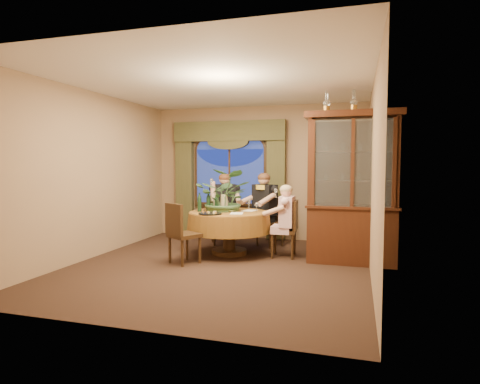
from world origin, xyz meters
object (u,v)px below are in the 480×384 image
(stoneware_vase, at_px, (224,203))
(centerpiece_plant, at_px, (225,176))
(olive_bowl, at_px, (231,211))
(wine_bottle_2, at_px, (199,202))
(oil_lamp_center, at_px, (354,101))
(wine_bottle_4, at_px, (216,201))
(oil_lamp_right, at_px, (382,99))
(person_pink, at_px, (287,221))
(chair_front_left, at_px, (185,233))
(chair_back, at_px, (222,220))
(china_cabinet, at_px, (352,188))
(person_scarf, at_px, (265,210))
(wine_bottle_3, at_px, (217,202))
(dining_table, at_px, (229,233))
(person_back, at_px, (225,208))
(chair_back_right, at_px, (270,221))
(wine_bottle_0, at_px, (208,202))
(chair_right, at_px, (284,229))
(oil_lamp_left, at_px, (327,102))
(wine_bottle_1, at_px, (215,202))

(stoneware_vase, height_order, centerpiece_plant, centerpiece_plant)
(olive_bowl, distance_m, wine_bottle_2, 0.58)
(oil_lamp_center, bearing_deg, wine_bottle_4, 173.91)
(oil_lamp_right, bearing_deg, person_pink, 177.76)
(chair_front_left, bearing_deg, centerpiece_plant, 99.16)
(oil_lamp_right, height_order, wine_bottle_4, oil_lamp_right)
(chair_back, bearing_deg, centerpiece_plant, 87.10)
(wine_bottle_2, bearing_deg, china_cabinet, 1.49)
(china_cabinet, distance_m, person_scarf, 1.90)
(olive_bowl, xyz_separation_m, wine_bottle_2, (-0.56, -0.07, 0.14))
(wine_bottle_2, distance_m, wine_bottle_3, 0.30)
(dining_table, bearing_deg, person_back, 112.78)
(china_cabinet, relative_size, oil_lamp_right, 7.07)
(chair_back_right, relative_size, stoneware_vase, 3.33)
(stoneware_vase, xyz_separation_m, wine_bottle_0, (-0.23, -0.20, 0.02))
(chair_front_left, distance_m, wine_bottle_3, 0.95)
(oil_lamp_right, bearing_deg, wine_bottle_3, 179.30)
(oil_lamp_center, relative_size, person_scarf, 0.24)
(chair_right, height_order, wine_bottle_0, wine_bottle_0)
(centerpiece_plant, bearing_deg, wine_bottle_4, 162.96)
(chair_back_right, bearing_deg, wine_bottle_4, 70.56)
(oil_lamp_left, xyz_separation_m, person_back, (-2.05, 1.00, -1.87))
(oil_lamp_left, height_order, chair_front_left, oil_lamp_left)
(oil_lamp_left, distance_m, person_back, 2.95)
(chair_front_left, distance_m, olive_bowl, 0.98)
(china_cabinet, relative_size, chair_right, 2.51)
(person_back, relative_size, wine_bottle_4, 4.26)
(olive_bowl, bearing_deg, wine_bottle_4, 144.80)
(chair_right, xyz_separation_m, chair_front_left, (-1.44, -0.87, 0.00))
(stoneware_vase, bearing_deg, oil_lamp_center, -4.92)
(wine_bottle_2, height_order, wine_bottle_4, same)
(wine_bottle_0, height_order, wine_bottle_2, same)
(oil_lamp_center, bearing_deg, chair_back_right, 148.83)
(chair_front_left, relative_size, stoneware_vase, 3.33)
(person_back, xyz_separation_m, wine_bottle_4, (0.09, -0.74, 0.21))
(chair_back_right, height_order, person_pink, person_pink)
(person_scarf, height_order, centerpiece_plant, centerpiece_plant)
(china_cabinet, bearing_deg, wine_bottle_2, -178.51)
(person_pink, distance_m, wine_bottle_1, 1.32)
(centerpiece_plant, distance_m, wine_bottle_3, 0.50)
(person_scarf, bearing_deg, chair_right, 153.04)
(oil_lamp_left, relative_size, centerpiece_plant, 0.31)
(dining_table, height_order, oil_lamp_center, oil_lamp_center)
(centerpiece_plant, distance_m, wine_bottle_2, 0.66)
(oil_lamp_center, bearing_deg, wine_bottle_0, -179.84)
(chair_front_left, bearing_deg, chair_back, 118.01)
(oil_lamp_right, xyz_separation_m, wine_bottle_0, (-2.86, -0.01, -1.66))
(wine_bottle_0, bearing_deg, chair_front_left, -98.70)
(dining_table, bearing_deg, wine_bottle_0, -169.68)
(china_cabinet, relative_size, person_scarf, 1.69)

